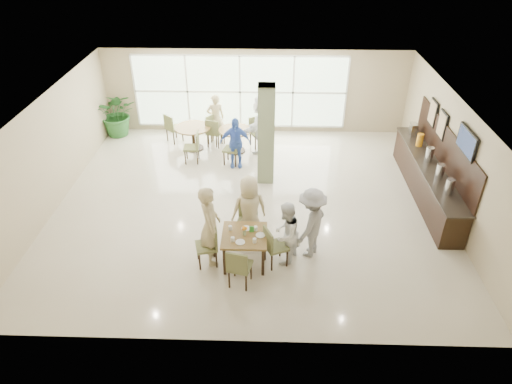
{
  "coord_description": "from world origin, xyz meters",
  "views": [
    {
      "loc": [
        0.47,
        -9.99,
        6.72
      ],
      "look_at": [
        0.2,
        -1.2,
        1.1
      ],
      "focal_mm": 32.0,
      "sensor_mm": 36.0,
      "label": 1
    }
  ],
  "objects_px": {
    "adult_a": "(235,143)",
    "round_table_right": "(235,135)",
    "potted_plant": "(117,113)",
    "teen_right": "(286,233)",
    "teen_far": "(249,210)",
    "adult_standing": "(216,118)",
    "round_table_left": "(193,132)",
    "teen_left": "(210,226)",
    "main_table": "(245,238)",
    "buffet_counter": "(428,178)",
    "adult_b": "(261,124)",
    "teen_standing": "(311,223)"
  },
  "relations": [
    {
      "from": "teen_far",
      "to": "adult_a",
      "type": "xyz_separation_m",
      "value": [
        -0.57,
        3.52,
        -0.07
      ]
    },
    {
      "from": "adult_a",
      "to": "round_table_right",
      "type": "bearing_deg",
      "value": 90.76
    },
    {
      "from": "buffet_counter",
      "to": "adult_standing",
      "type": "height_order",
      "value": "buffet_counter"
    },
    {
      "from": "main_table",
      "to": "teen_far",
      "type": "bearing_deg",
      "value": 84.95
    },
    {
      "from": "teen_left",
      "to": "adult_b",
      "type": "height_order",
      "value": "teen_left"
    },
    {
      "from": "round_table_left",
      "to": "round_table_right",
      "type": "height_order",
      "value": "same"
    },
    {
      "from": "potted_plant",
      "to": "teen_left",
      "type": "distance_m",
      "value": 7.4
    },
    {
      "from": "teen_far",
      "to": "round_table_left",
      "type": "bearing_deg",
      "value": -84.63
    },
    {
      "from": "teen_right",
      "to": "teen_left",
      "type": "bearing_deg",
      "value": -64.3
    },
    {
      "from": "teen_standing",
      "to": "adult_standing",
      "type": "bearing_deg",
      "value": -124.68
    },
    {
      "from": "teen_standing",
      "to": "adult_b",
      "type": "distance_m",
      "value": 5.15
    },
    {
      "from": "teen_left",
      "to": "teen_standing",
      "type": "bearing_deg",
      "value": -95.71
    },
    {
      "from": "teen_right",
      "to": "adult_standing",
      "type": "relative_size",
      "value": 0.93
    },
    {
      "from": "round_table_left",
      "to": "adult_b",
      "type": "bearing_deg",
      "value": -2.24
    },
    {
      "from": "round_table_left",
      "to": "round_table_right",
      "type": "bearing_deg",
      "value": -6.23
    },
    {
      "from": "teen_standing",
      "to": "round_table_right",
      "type": "bearing_deg",
      "value": -127.86
    },
    {
      "from": "buffet_counter",
      "to": "teen_far",
      "type": "distance_m",
      "value": 5.08
    },
    {
      "from": "round_table_left",
      "to": "potted_plant",
      "type": "relative_size",
      "value": 0.73
    },
    {
      "from": "potted_plant",
      "to": "adult_b",
      "type": "xyz_separation_m",
      "value": [
        4.8,
        -1.03,
        0.13
      ]
    },
    {
      "from": "round_table_right",
      "to": "teen_right",
      "type": "bearing_deg",
      "value": -74.55
    },
    {
      "from": "round_table_left",
      "to": "teen_standing",
      "type": "height_order",
      "value": "teen_standing"
    },
    {
      "from": "teen_far",
      "to": "teen_standing",
      "type": "height_order",
      "value": "same"
    },
    {
      "from": "adult_b",
      "to": "potted_plant",
      "type": "bearing_deg",
      "value": -84.09
    },
    {
      "from": "round_table_right",
      "to": "teen_far",
      "type": "relative_size",
      "value": 0.62
    },
    {
      "from": "round_table_left",
      "to": "buffet_counter",
      "type": "relative_size",
      "value": 0.24
    },
    {
      "from": "main_table",
      "to": "buffet_counter",
      "type": "relative_size",
      "value": 0.2
    },
    {
      "from": "adult_b",
      "to": "adult_standing",
      "type": "height_order",
      "value": "adult_b"
    },
    {
      "from": "potted_plant",
      "to": "buffet_counter",
      "type": "bearing_deg",
      "value": -20.83
    },
    {
      "from": "teen_far",
      "to": "adult_standing",
      "type": "distance_m",
      "value": 5.41
    },
    {
      "from": "round_table_left",
      "to": "teen_standing",
      "type": "relative_size",
      "value": 0.67
    },
    {
      "from": "main_table",
      "to": "adult_b",
      "type": "bearing_deg",
      "value": 87.54
    },
    {
      "from": "round_table_right",
      "to": "teen_right",
      "type": "relative_size",
      "value": 0.7
    },
    {
      "from": "main_table",
      "to": "adult_a",
      "type": "bearing_deg",
      "value": 96.55
    },
    {
      "from": "teen_standing",
      "to": "teen_right",
      "type": "bearing_deg",
      "value": -34.47
    },
    {
      "from": "round_table_left",
      "to": "adult_a",
      "type": "bearing_deg",
      "value": -38.1
    },
    {
      "from": "potted_plant",
      "to": "teen_right",
      "type": "relative_size",
      "value": 1.03
    },
    {
      "from": "potted_plant",
      "to": "teen_right",
      "type": "height_order",
      "value": "potted_plant"
    },
    {
      "from": "round_table_right",
      "to": "teen_left",
      "type": "relative_size",
      "value": 0.55
    },
    {
      "from": "adult_standing",
      "to": "round_table_right",
      "type": "bearing_deg",
      "value": 117.73
    },
    {
      "from": "round_table_right",
      "to": "potted_plant",
      "type": "relative_size",
      "value": 0.68
    },
    {
      "from": "main_table",
      "to": "round_table_left",
      "type": "xyz_separation_m",
      "value": [
        -1.91,
        5.43,
        -0.08
      ]
    },
    {
      "from": "round_table_right",
      "to": "adult_a",
      "type": "bearing_deg",
      "value": -86.12
    },
    {
      "from": "adult_standing",
      "to": "adult_b",
      "type": "bearing_deg",
      "value": 140.43
    },
    {
      "from": "teen_right",
      "to": "teen_standing",
      "type": "xyz_separation_m",
      "value": [
        0.56,
        0.26,
        0.1
      ]
    },
    {
      "from": "teen_left",
      "to": "teen_standing",
      "type": "relative_size",
      "value": 1.12
    },
    {
      "from": "buffet_counter",
      "to": "teen_standing",
      "type": "xyz_separation_m",
      "value": [
        -3.28,
        -2.51,
        0.29
      ]
    },
    {
      "from": "round_table_left",
      "to": "teen_right",
      "type": "distance_m",
      "value": 6.04
    },
    {
      "from": "round_table_left",
      "to": "teen_standing",
      "type": "xyz_separation_m",
      "value": [
        3.35,
        -5.09,
        0.26
      ]
    },
    {
      "from": "potted_plant",
      "to": "teen_left",
      "type": "xyz_separation_m",
      "value": [
        3.84,
        -6.33,
        0.17
      ]
    },
    {
      "from": "round_table_right",
      "to": "adult_b",
      "type": "xyz_separation_m",
      "value": [
        0.79,
        0.06,
        0.34
      ]
    }
  ]
}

